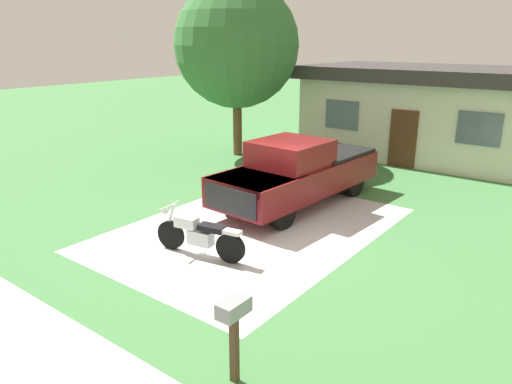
# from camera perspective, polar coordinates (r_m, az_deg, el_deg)

# --- Properties ---
(ground_plane) EXTENTS (80.00, 80.00, 0.00)m
(ground_plane) POSITION_cam_1_polar(r_m,az_deg,el_deg) (12.05, -0.29, -4.37)
(ground_plane) COLOR #417A41
(driveway_pad) EXTENTS (5.40, 7.59, 0.01)m
(driveway_pad) POSITION_cam_1_polar(r_m,az_deg,el_deg) (12.05, -0.29, -4.35)
(driveway_pad) COLOR #BABABA
(driveway_pad) RESTS_ON ground
(sidewalk_strip) EXTENTS (36.00, 1.80, 0.01)m
(sidewalk_strip) POSITION_cam_1_polar(r_m,az_deg,el_deg) (8.67, -26.35, -15.84)
(sidewalk_strip) COLOR beige
(sidewalk_strip) RESTS_ON ground
(motorcycle) EXTENTS (2.20, 0.75, 1.09)m
(motorcycle) POSITION_cam_1_polar(r_m,az_deg,el_deg) (10.53, -6.80, -5.09)
(motorcycle) COLOR black
(motorcycle) RESTS_ON ground
(pickup_truck) EXTENTS (2.33, 5.73, 1.90)m
(pickup_truck) POSITION_cam_1_polar(r_m,az_deg,el_deg) (13.68, 5.18, 2.48)
(pickup_truck) COLOR black
(pickup_truck) RESTS_ON ground
(mailbox) EXTENTS (0.26, 0.48, 1.26)m
(mailbox) POSITION_cam_1_polar(r_m,az_deg,el_deg) (6.60, -2.65, -14.82)
(mailbox) COLOR #4C3823
(mailbox) RESTS_ON ground
(shade_tree) EXTENTS (4.80, 4.80, 6.71)m
(shade_tree) POSITION_cam_1_polar(r_m,az_deg,el_deg) (19.30, -2.32, 17.00)
(shade_tree) COLOR brown
(shade_tree) RESTS_ON ground
(neighbor_house) EXTENTS (9.60, 5.60, 3.50)m
(neighbor_house) POSITION_cam_1_polar(r_m,az_deg,el_deg) (20.64, 19.76, 9.06)
(neighbor_house) COLOR beige
(neighbor_house) RESTS_ON ground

